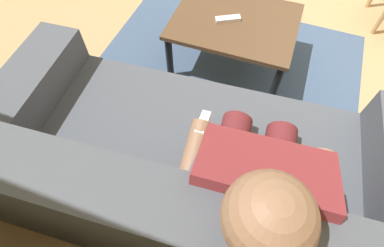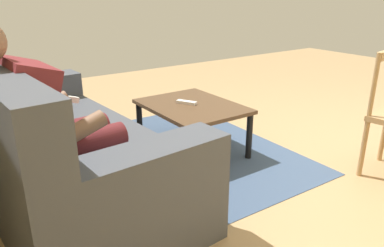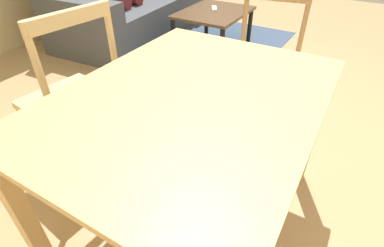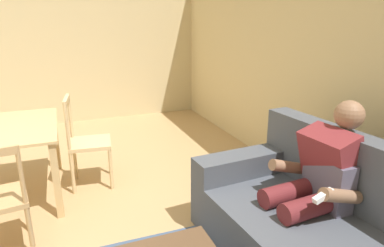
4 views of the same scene
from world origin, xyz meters
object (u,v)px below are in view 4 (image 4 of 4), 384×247
at_px(couch, 334,238).
at_px(dining_table, 7,138).
at_px(dining_chair_near_wall, 87,143).
at_px(person_lounging, 316,181).

bearing_deg(couch, dining_table, -134.15).
xyz_separation_m(dining_table, dining_chair_near_wall, (-0.00, 0.73, -0.15)).
bearing_deg(person_lounging, dining_table, -129.17).
relative_size(couch, dining_table, 1.75).
relative_size(dining_table, dining_chair_near_wall, 1.25).
relative_size(couch, person_lounging, 1.82).
bearing_deg(dining_chair_near_wall, dining_table, -89.72).
distance_m(couch, dining_chair_near_wall, 2.50).
xyz_separation_m(person_lounging, dining_table, (-1.78, -2.19, 0.03)).
xyz_separation_m(person_lounging, dining_chair_near_wall, (-1.78, -1.45, -0.13)).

